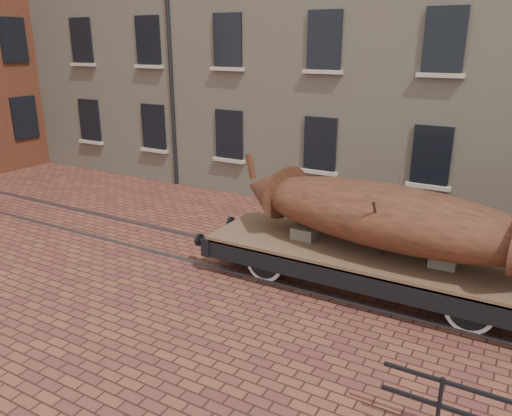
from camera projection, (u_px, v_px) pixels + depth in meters
The scene contains 4 objects.
ground at pixel (333, 283), 11.62m from camera, with size 90.00×90.00×0.00m, color brown.
rail_track at pixel (334, 281), 11.61m from camera, with size 30.00×1.52×0.06m.
flatcar_wagon at pixel (368, 259), 11.01m from camera, with size 8.21×2.23×1.24m.
iron_boat at pixel (386, 215), 10.52m from camera, with size 7.43×2.84×1.75m.
Camera 1 is at (3.60, -9.99, 5.33)m, focal length 35.00 mm.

